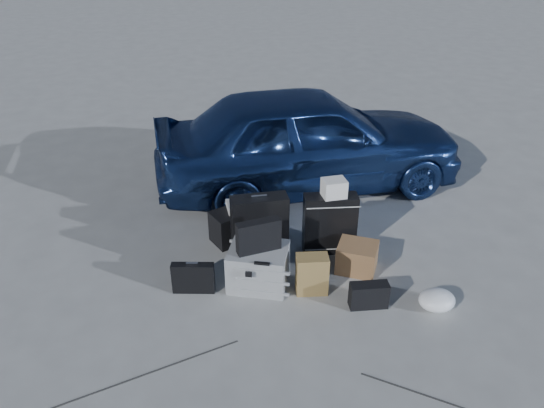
# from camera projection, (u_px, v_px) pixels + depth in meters

# --- Properties ---
(ground) EXTENTS (60.00, 60.00, 0.00)m
(ground) POSITION_uv_depth(u_px,v_px,m) (309.00, 314.00, 4.70)
(ground) COLOR #9E9E9A
(ground) RESTS_ON ground
(car) EXTENTS (3.89, 1.77, 1.29)m
(car) POSITION_uv_depth(u_px,v_px,m) (308.00, 139.00, 6.59)
(car) COLOR navy
(car) RESTS_ON ground
(pelican_case) EXTENTS (0.66, 0.59, 0.39)m
(pelican_case) POSITION_uv_depth(u_px,v_px,m) (258.00, 267.00, 4.99)
(pelican_case) COLOR #939698
(pelican_case) RESTS_ON ground
(laptop_bag) EXTENTS (0.42, 0.18, 0.31)m
(laptop_bag) POSITION_uv_depth(u_px,v_px,m) (259.00, 236.00, 4.81)
(laptop_bag) COLOR black
(laptop_bag) RESTS_ON pelican_case
(briefcase) EXTENTS (0.40, 0.16, 0.31)m
(briefcase) POSITION_uv_depth(u_px,v_px,m) (193.00, 278.00, 4.91)
(briefcase) COLOR black
(briefcase) RESTS_ON ground
(suitcase_left) EXTENTS (0.56, 0.22, 0.72)m
(suitcase_left) POSITION_uv_depth(u_px,v_px,m) (260.00, 229.00, 5.26)
(suitcase_left) COLOR black
(suitcase_left) RESTS_ON ground
(suitcase_right) EXTENTS (0.56, 0.24, 0.65)m
(suitcase_right) POSITION_uv_depth(u_px,v_px,m) (330.00, 224.00, 5.43)
(suitcase_right) COLOR black
(suitcase_right) RESTS_ON ground
(white_carton) EXTENTS (0.24, 0.20, 0.18)m
(white_carton) POSITION_uv_depth(u_px,v_px,m) (334.00, 188.00, 5.23)
(white_carton) COLOR silver
(white_carton) RESTS_ON suitcase_right
(duffel_bag) EXTENTS (0.76, 0.56, 0.35)m
(duffel_bag) POSITION_uv_depth(u_px,v_px,m) (243.00, 222.00, 5.74)
(duffel_bag) COLOR black
(duffel_bag) RESTS_ON ground
(flat_box_white) EXTENTS (0.37, 0.28, 0.06)m
(flat_box_white) POSITION_uv_depth(u_px,v_px,m) (244.00, 206.00, 5.65)
(flat_box_white) COLOR silver
(flat_box_white) RESTS_ON duffel_bag
(flat_box_black) EXTENTS (0.29, 0.23, 0.05)m
(flat_box_black) POSITION_uv_depth(u_px,v_px,m) (244.00, 201.00, 5.61)
(flat_box_black) COLOR black
(flat_box_black) RESTS_ON flat_box_white
(kraft_bag) EXTENTS (0.31, 0.21, 0.39)m
(kraft_bag) POSITION_uv_depth(u_px,v_px,m) (312.00, 274.00, 4.89)
(kraft_bag) COLOR olive
(kraft_bag) RESTS_ON ground
(cardboard_box) EXTENTS (0.49, 0.47, 0.28)m
(cardboard_box) POSITION_uv_depth(u_px,v_px,m) (357.00, 257.00, 5.23)
(cardboard_box) COLOR brown
(cardboard_box) RESTS_ON ground
(plastic_bag) EXTENTS (0.34, 0.29, 0.18)m
(plastic_bag) POSITION_uv_depth(u_px,v_px,m) (437.00, 300.00, 4.73)
(plastic_bag) COLOR white
(plastic_bag) RESTS_ON ground
(messenger_bag) EXTENTS (0.35, 0.15, 0.24)m
(messenger_bag) POSITION_uv_depth(u_px,v_px,m) (369.00, 295.00, 4.74)
(messenger_bag) COLOR black
(messenger_bag) RESTS_ON ground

